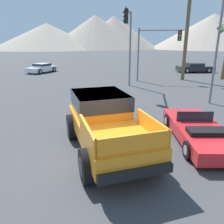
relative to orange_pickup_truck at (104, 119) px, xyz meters
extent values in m
plane|color=#424244|center=(-0.12, -0.39, -1.10)|extent=(320.00, 320.00, 0.00)
cube|color=orange|center=(0.16, -0.32, -0.26)|extent=(3.99, 5.25, 0.58)
cube|color=orange|center=(-0.28, 0.55, 0.42)|extent=(2.61, 2.74, 0.78)
cube|color=#1E2833|center=(-0.28, 0.55, 0.57)|extent=(2.66, 2.80, 0.50)
cube|color=orange|center=(-0.07, -1.97, 0.27)|extent=(0.95, 1.78, 0.48)
cube|color=orange|center=(1.64, -1.11, 0.27)|extent=(0.95, 1.78, 0.48)
cube|color=orange|center=(1.21, -2.38, 0.27)|extent=(1.74, 0.94, 0.48)
cube|color=black|center=(-0.96, 1.90, -0.43)|extent=(1.82, 1.03, 0.24)
cube|color=black|center=(1.29, -2.54, -0.43)|extent=(1.82, 1.03, 0.24)
cylinder|color=black|center=(-1.44, 0.56, -0.61)|extent=(0.74, 1.03, 0.99)
cylinder|color=#232326|center=(-1.44, 0.56, -0.61)|extent=(0.55, 0.64, 0.55)
cylinder|color=black|center=(0.40, 1.49, -0.61)|extent=(0.74, 1.03, 0.99)
cylinder|color=#232326|center=(0.40, 1.49, -0.61)|extent=(0.55, 0.64, 0.55)
cylinder|color=black|center=(-0.07, -2.14, -0.61)|extent=(0.74, 1.03, 0.99)
cylinder|color=#232326|center=(-0.07, -2.14, -0.61)|extent=(0.55, 0.64, 0.55)
cylinder|color=black|center=(1.77, -1.21, -0.61)|extent=(0.74, 1.03, 0.99)
cylinder|color=#232326|center=(1.77, -1.21, -0.61)|extent=(0.55, 0.64, 0.55)
cube|color=red|center=(3.50, 1.16, -0.70)|extent=(2.43, 4.75, 0.46)
cube|color=#1E2833|center=(3.42, 1.66, -0.27)|extent=(1.47, 0.29, 0.41)
cube|color=black|center=(3.62, 0.38, -0.39)|extent=(1.47, 0.85, 0.16)
cylinder|color=black|center=(2.45, 2.42, -0.79)|extent=(0.32, 0.65, 0.62)
cylinder|color=#9E9EA3|center=(2.45, 2.42, -0.79)|extent=(0.28, 0.37, 0.34)
cylinder|color=black|center=(4.09, 2.68, -0.79)|extent=(0.32, 0.65, 0.62)
cylinder|color=#9E9EA3|center=(4.09, 2.68, -0.79)|extent=(0.28, 0.37, 0.34)
cylinder|color=black|center=(2.90, -0.36, -0.79)|extent=(0.32, 0.65, 0.62)
cylinder|color=#9E9EA3|center=(2.90, -0.36, -0.79)|extent=(0.28, 0.37, 0.34)
cube|color=#232328|center=(7.41, 22.78, -0.62)|extent=(4.85, 2.88, 0.61)
cube|color=#232328|center=(7.30, 22.75, -0.12)|extent=(2.24, 2.03, 0.40)
cube|color=#1E2833|center=(7.30, 22.75, -0.07)|extent=(2.29, 2.08, 0.24)
cylinder|color=black|center=(8.56, 23.97, -0.78)|extent=(0.68, 0.37, 0.65)
cylinder|color=#9E9EA3|center=(8.56, 23.97, -0.78)|extent=(0.40, 0.31, 0.36)
cylinder|color=black|center=(8.98, 22.26, -0.78)|extent=(0.68, 0.37, 0.65)
cylinder|color=#9E9EA3|center=(8.98, 22.26, -0.78)|extent=(0.40, 0.31, 0.36)
cylinder|color=black|center=(5.83, 23.29, -0.78)|extent=(0.68, 0.37, 0.65)
cylinder|color=#9E9EA3|center=(5.83, 23.29, -0.78)|extent=(0.40, 0.31, 0.36)
cylinder|color=black|center=(6.25, 21.58, -0.78)|extent=(0.68, 0.37, 0.65)
cylinder|color=#9E9EA3|center=(6.25, 21.58, -0.78)|extent=(0.40, 0.31, 0.36)
cube|color=white|center=(-12.01, 19.20, -0.67)|extent=(2.90, 4.40, 0.54)
cube|color=white|center=(-11.98, 19.30, -0.18)|extent=(2.02, 2.09, 0.43)
cube|color=#1E2833|center=(-11.98, 19.30, -0.13)|extent=(2.06, 2.13, 0.26)
cylinder|color=black|center=(-11.54, 17.75, -0.79)|extent=(0.39, 0.66, 0.62)
cylinder|color=#9E9EA3|center=(-11.54, 17.75, -0.79)|extent=(0.32, 0.40, 0.34)
cylinder|color=black|center=(-13.21, 18.25, -0.79)|extent=(0.39, 0.66, 0.62)
cylinder|color=#9E9EA3|center=(-13.21, 18.25, -0.79)|extent=(0.32, 0.40, 0.34)
cylinder|color=black|center=(-10.81, 20.16, -0.79)|extent=(0.39, 0.66, 0.62)
cylinder|color=#9E9EA3|center=(-10.81, 20.16, -0.79)|extent=(0.32, 0.40, 0.34)
cylinder|color=black|center=(-12.48, 20.66, -0.79)|extent=(0.39, 0.66, 0.62)
cylinder|color=#9E9EA3|center=(-12.48, 20.66, -0.79)|extent=(0.32, 0.40, 0.34)
cylinder|color=slate|center=(0.39, 14.96, 1.41)|extent=(0.16, 0.16, 5.02)
cylinder|color=slate|center=(2.54, 14.96, 3.67)|extent=(4.29, 0.11, 0.11)
cube|color=black|center=(4.17, 14.96, 3.17)|extent=(0.34, 0.26, 0.90)
sphere|color=red|center=(4.17, 14.81, 3.44)|extent=(0.20, 0.20, 0.20)
sphere|color=orange|center=(4.17, 14.81, 3.17)|extent=(0.20, 0.20, 0.20)
sphere|color=green|center=(4.17, 14.81, 2.90)|extent=(0.20, 0.20, 0.20)
cylinder|color=slate|center=(-0.19, 12.28, 1.95)|extent=(0.16, 0.16, 6.11)
cylinder|color=slate|center=(-0.19, 10.20, 4.75)|extent=(0.11, 4.15, 0.11)
cube|color=black|center=(-0.19, 8.63, 4.25)|extent=(0.26, 0.34, 0.90)
sphere|color=red|center=(-0.34, 8.63, 4.52)|extent=(0.20, 0.20, 0.20)
sphere|color=orange|center=(-0.34, 8.63, 4.25)|extent=(0.20, 0.20, 0.20)
sphere|color=green|center=(-0.34, 8.63, 3.98)|extent=(0.20, 0.20, 0.20)
cylinder|color=slate|center=(5.39, 7.09, 2.79)|extent=(0.14, 0.14, 7.79)
cylinder|color=brown|center=(4.96, 16.37, 3.26)|extent=(0.36, 0.52, 8.73)
cone|color=#386B2D|center=(8.51, 17.82, 4.18)|extent=(1.19, 1.51, 0.90)
cone|color=#386B2D|center=(8.31, 16.96, 4.01)|extent=(1.07, 1.67, 1.45)
cone|color=gray|center=(35.98, 130.63, 8.32)|extent=(69.40, 69.40, 18.85)
cone|color=gray|center=(-51.55, 106.11, 5.47)|extent=(57.16, 57.16, 13.15)
cone|color=gray|center=(-19.61, 126.89, 8.00)|extent=(51.81, 51.81, 18.21)
cone|color=gray|center=(-29.02, 119.91, 8.00)|extent=(54.89, 54.89, 18.22)
camera|label=1|loc=(1.46, -7.15, 2.59)|focal=35.00mm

